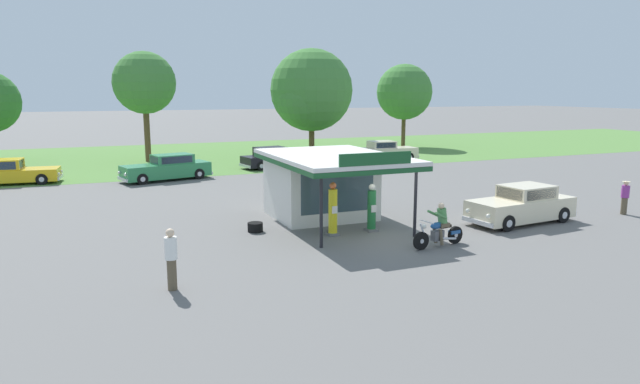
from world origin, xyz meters
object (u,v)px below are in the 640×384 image
at_px(parked_car_back_row_left, 9,173).
at_px(bystander_strolling_foreground, 625,197).
at_px(featured_classic_sedan, 522,206).
at_px(motorcycle_with_rider, 440,229).
at_px(parked_car_back_row_centre_right, 167,168).
at_px(gas_pump_offside, 372,210).
at_px(bystander_leaning_by_kiosk, 171,258).
at_px(parked_car_back_row_centre_left, 386,152).
at_px(parked_car_back_row_far_right, 275,158).
at_px(gas_pump_nearside, 333,211).
at_px(spare_tire_stack, 255,227).

relative_size(parked_car_back_row_left, bystander_strolling_foreground, 3.73).
bearing_deg(featured_classic_sedan, motorcycle_with_rider, -161.52).
height_order(parked_car_back_row_left, bystander_strolling_foreground, bystander_strolling_foreground).
height_order(parked_car_back_row_centre_right, bystander_strolling_foreground, parked_car_back_row_centre_right).
relative_size(gas_pump_offside, bystander_leaning_by_kiosk, 1.08).
xyz_separation_m(featured_classic_sedan, bystander_leaning_by_kiosk, (-14.65, -2.60, 0.21)).
height_order(parked_car_back_row_centre_left, parked_car_back_row_far_right, parked_car_back_row_centre_left).
bearing_deg(featured_classic_sedan, gas_pump_nearside, 171.98).
height_order(featured_classic_sedan, parked_car_back_row_left, featured_classic_sedan).
xyz_separation_m(featured_classic_sedan, parked_car_back_row_centre_right, (-12.05, 17.44, 0.01)).
bearing_deg(bystander_strolling_foreground, parked_car_back_row_far_right, 114.51).
bearing_deg(gas_pump_nearside, bystander_leaning_by_kiosk, -150.18).
distance_m(featured_classic_sedan, parked_car_back_row_left, 28.58).
bearing_deg(spare_tire_stack, gas_pump_nearside, -32.92).
distance_m(gas_pump_nearside, spare_tire_stack, 3.17).
bearing_deg(parked_car_back_row_left, motorcycle_with_rider, -53.62).
bearing_deg(parked_car_back_row_centre_right, parked_car_back_row_far_right, 19.61).
bearing_deg(parked_car_back_row_centre_left, parked_car_back_row_left, -177.05).
xyz_separation_m(featured_classic_sedan, bystander_strolling_foreground, (5.38, -0.52, 0.08)).
height_order(gas_pump_nearside, parked_car_back_row_centre_left, gas_pump_nearside).
bearing_deg(gas_pump_nearside, parked_car_back_row_left, 124.97).
distance_m(featured_classic_sedan, bystander_leaning_by_kiosk, 14.88).
bearing_deg(parked_car_back_row_left, bystander_strolling_foreground, -37.22).
relative_size(gas_pump_offside, motorcycle_with_rider, 0.84).
bearing_deg(parked_car_back_row_far_right, parked_car_back_row_centre_right, -160.39).
height_order(gas_pump_offside, bystander_leaning_by_kiosk, gas_pump_offside).
xyz_separation_m(gas_pump_offside, featured_classic_sedan, (6.45, -1.14, -0.14)).
bearing_deg(motorcycle_with_rider, gas_pump_offside, 111.83).
height_order(featured_classic_sedan, parked_car_back_row_far_right, featured_classic_sedan).
bearing_deg(spare_tire_stack, bystander_strolling_foreground, -11.72).
bearing_deg(gas_pump_offside, parked_car_back_row_centre_left, 59.25).
distance_m(featured_classic_sedan, spare_tire_stack, 11.07).
bearing_deg(featured_classic_sedan, spare_tire_stack, 165.26).
xyz_separation_m(bystander_leaning_by_kiosk, spare_tire_stack, (3.95, 5.41, -0.75)).
height_order(gas_pump_offside, motorcycle_with_rider, gas_pump_offside).
distance_m(gas_pump_offside, parked_car_back_row_left, 23.35).
xyz_separation_m(gas_pump_offside, bystander_strolling_foreground, (11.84, -1.66, -0.06)).
bearing_deg(gas_pump_nearside, motorcycle_with_rider, -45.79).
xyz_separation_m(parked_car_back_row_far_right, spare_tire_stack, (-6.60, -17.46, -0.50)).
relative_size(gas_pump_nearside, bystander_leaning_by_kiosk, 1.18).
distance_m(parked_car_back_row_far_right, bystander_strolling_foreground, 22.86).
bearing_deg(spare_tire_stack, motorcycle_with_rider, -40.25).
bearing_deg(gas_pump_offside, parked_car_back_row_far_right, 82.99).
bearing_deg(bystander_leaning_by_kiosk, gas_pump_offside, 24.55).
relative_size(parked_car_back_row_centre_right, bystander_strolling_foreground, 3.79).
relative_size(motorcycle_with_rider, bystander_strolling_foreground, 1.49).
relative_size(featured_classic_sedan, bystander_strolling_foreground, 3.32).
distance_m(gas_pump_nearside, parked_car_back_row_centre_right, 16.77).
height_order(motorcycle_with_rider, parked_car_back_row_centre_left, motorcycle_with_rider).
height_order(parked_car_back_row_far_right, bystander_leaning_by_kiosk, bystander_leaning_by_kiosk).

